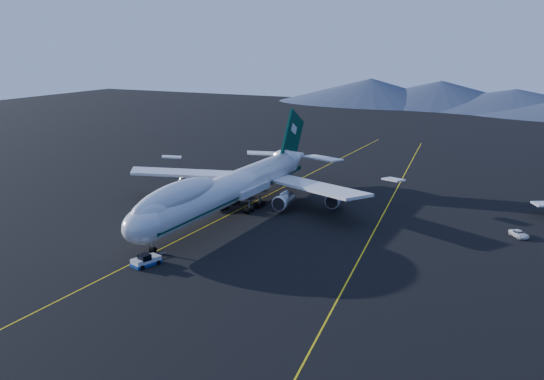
% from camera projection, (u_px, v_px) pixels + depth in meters
% --- Properties ---
extents(ground, '(500.00, 500.00, 0.00)m').
position_uv_depth(ground, '(229.00, 214.00, 128.73)').
color(ground, black).
rests_on(ground, ground).
extents(taxiway_line_main, '(0.25, 220.00, 0.01)m').
position_uv_depth(taxiway_line_main, '(229.00, 214.00, 128.73)').
color(taxiway_line_main, yellow).
rests_on(taxiway_line_main, ground).
extents(taxiway_line_side, '(28.08, 198.09, 0.01)m').
position_uv_depth(taxiway_line_side, '(380.00, 220.00, 124.57)').
color(taxiway_line_side, yellow).
rests_on(taxiway_line_side, ground).
extents(boeing_747, '(59.62, 72.43, 19.37)m').
position_uv_depth(boeing_747, '(229.00, 188.00, 127.35)').
color(boeing_747, silver).
rests_on(boeing_747, ground).
extents(pushback_tug, '(3.83, 5.34, 2.10)m').
position_uv_depth(pushback_tug, '(146.00, 262.00, 99.71)').
color(pushback_tug, silver).
rests_on(pushback_tug, ground).
extents(service_van, '(4.42, 4.97, 1.28)m').
position_uv_depth(service_van, '(519.00, 234.00, 113.94)').
color(service_van, white).
rests_on(service_van, ground).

